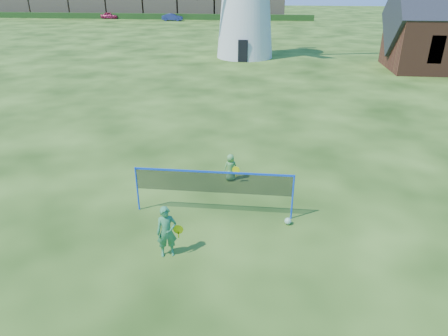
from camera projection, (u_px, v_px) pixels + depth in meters
name	position (u px, v px, depth m)	size (l,w,h in m)	color
ground	(216.00, 216.00, 13.01)	(220.00, 220.00, 0.00)	black
badminton_net	(213.00, 183.00, 12.65)	(5.05, 0.05, 1.55)	blue
player_girl	(167.00, 232.00, 10.88)	(0.74, 0.52, 1.51)	#327E4B
player_boy	(231.00, 167.00, 15.11)	(0.66, 0.51, 1.05)	#549849
play_ball	(288.00, 221.00, 12.54)	(0.22, 0.22, 0.22)	green
hedge	(144.00, 16.00, 74.24)	(62.00, 0.80, 1.00)	#193814
car_left	(110.00, 16.00, 74.82)	(1.36, 3.38, 1.15)	#9E1C42
car_right	(172.00, 17.00, 71.28)	(1.27, 3.63, 1.20)	navy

